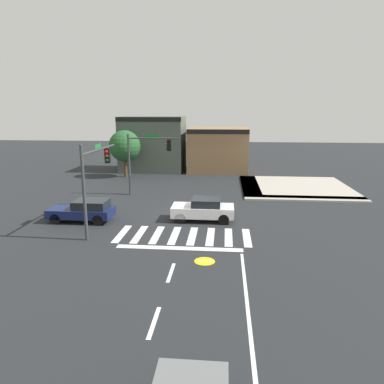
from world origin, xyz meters
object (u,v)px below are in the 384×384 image
(car_white, at_px, (204,209))
(roadside_tree, at_px, (125,146))
(traffic_signal_southwest, at_px, (96,170))
(car_navy, at_px, (84,210))
(traffic_signal_northwest, at_px, (148,153))

(car_white, height_order, roadside_tree, roadside_tree)
(traffic_signal_southwest, height_order, car_white, traffic_signal_southwest)
(traffic_signal_southwest, relative_size, car_navy, 1.42)
(traffic_signal_southwest, bearing_deg, car_navy, 46.39)
(car_white, bearing_deg, car_navy, 6.62)
(car_white, bearing_deg, traffic_signal_southwest, 20.11)
(traffic_signal_southwest, height_order, roadside_tree, traffic_signal_southwest)
(car_white, relative_size, roadside_tree, 0.81)
(traffic_signal_northwest, height_order, car_navy, traffic_signal_northwest)
(traffic_signal_northwest, xyz_separation_m, roadside_tree, (-4.31, 8.40, -0.27))
(traffic_signal_northwest, relative_size, traffic_signal_southwest, 0.89)
(car_navy, bearing_deg, roadside_tree, -84.24)
(traffic_signal_southwest, bearing_deg, car_white, -69.89)
(traffic_signal_northwest, distance_m, traffic_signal_southwest, 9.33)
(traffic_signal_southwest, relative_size, roadside_tree, 1.15)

